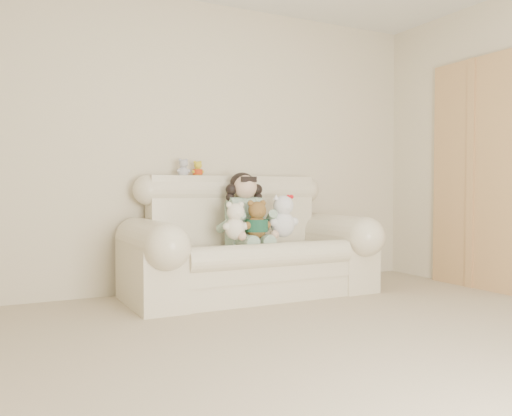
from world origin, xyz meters
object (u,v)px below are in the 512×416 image
at_px(sofa, 251,235).
at_px(white_cat, 283,212).
at_px(seated_child, 245,208).
at_px(cream_teddy, 235,217).
at_px(brown_teddy, 257,216).

height_order(sofa, white_cat, sofa).
xyz_separation_m(seated_child, white_cat, (0.27, -0.19, -0.03)).
xyz_separation_m(sofa, cream_teddy, (-0.20, -0.12, 0.16)).
distance_m(seated_child, brown_teddy, 0.22).
relative_size(brown_teddy, white_cat, 0.86).
distance_m(seated_child, cream_teddy, 0.28).
height_order(white_cat, cream_teddy, white_cat).
bearing_deg(white_cat, sofa, 161.32).
height_order(seated_child, brown_teddy, seated_child).
bearing_deg(brown_teddy, cream_teddy, 160.47).
height_order(sofa, seated_child, seated_child).
distance_m(sofa, cream_teddy, 0.29).
bearing_deg(seated_child, sofa, -79.63).
relative_size(seated_child, white_cat, 1.49).
bearing_deg(brown_teddy, sofa, 68.53).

